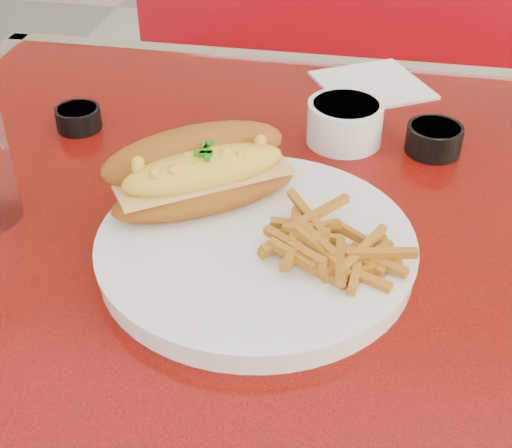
% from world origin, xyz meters
% --- Properties ---
extents(diner_table, '(1.23, 0.83, 0.77)m').
position_xyz_m(diner_table, '(0.00, 0.00, 0.61)').
color(diner_table, red).
rests_on(diner_table, ground).
extents(booth_bench_far, '(1.20, 0.51, 0.90)m').
position_xyz_m(booth_bench_far, '(0.00, 0.81, 0.29)').
color(booth_bench_far, '#A10A13').
rests_on(booth_bench_far, ground).
extents(dinner_plate, '(0.33, 0.33, 0.02)m').
position_xyz_m(dinner_plate, '(-0.12, -0.08, 0.78)').
color(dinner_plate, white).
rests_on(dinner_plate, diner_table).
extents(mac_hoagie, '(0.21, 0.19, 0.09)m').
position_xyz_m(mac_hoagie, '(-0.18, -0.03, 0.83)').
color(mac_hoagie, '#A05519').
rests_on(mac_hoagie, dinner_plate).
extents(fries_pile, '(0.11, 0.10, 0.03)m').
position_xyz_m(fries_pile, '(-0.04, -0.09, 0.81)').
color(fries_pile, orange).
rests_on(fries_pile, dinner_plate).
extents(fork, '(0.09, 0.13, 0.00)m').
position_xyz_m(fork, '(-0.06, -0.03, 0.79)').
color(fork, silver).
rests_on(fork, dinner_plate).
extents(gravy_ramekin, '(0.09, 0.09, 0.05)m').
position_xyz_m(gravy_ramekin, '(-0.05, 0.16, 0.80)').
color(gravy_ramekin, white).
rests_on(gravy_ramekin, diner_table).
extents(sauce_cup_left, '(0.06, 0.06, 0.03)m').
position_xyz_m(sauce_cup_left, '(-0.38, 0.13, 0.79)').
color(sauce_cup_left, black).
rests_on(sauce_cup_left, diner_table).
extents(sauce_cup_right, '(0.07, 0.07, 0.03)m').
position_xyz_m(sauce_cup_right, '(0.05, 0.15, 0.79)').
color(sauce_cup_right, black).
rests_on(sauce_cup_right, diner_table).
extents(paper_napkin, '(0.19, 0.19, 0.00)m').
position_xyz_m(paper_napkin, '(-0.03, 0.32, 0.77)').
color(paper_napkin, white).
rests_on(paper_napkin, diner_table).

